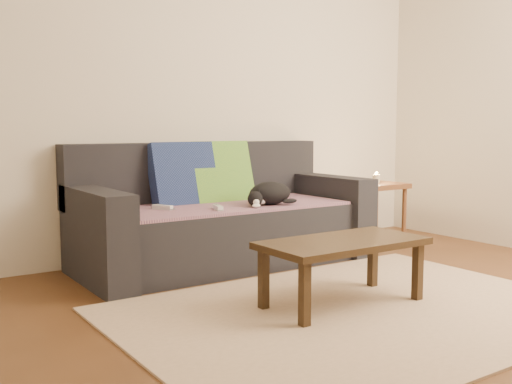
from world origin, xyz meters
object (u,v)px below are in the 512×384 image
(cat, at_px, (269,194))
(side_table, at_px, (376,194))
(wii_remote_a, at_px, (162,207))
(wii_remote_b, at_px, (218,208))
(sofa, at_px, (222,221))
(coffee_table, at_px, (343,248))

(cat, bearing_deg, side_table, 26.18)
(wii_remote_a, xyz_separation_m, side_table, (1.94, -0.04, -0.03))
(wii_remote_b, bearing_deg, wii_remote_a, 70.44)
(cat, bearing_deg, wii_remote_a, -176.19)
(sofa, bearing_deg, cat, -50.09)
(cat, height_order, side_table, cat)
(sofa, distance_m, wii_remote_a, 0.53)
(cat, xyz_separation_m, side_table, (1.21, 0.16, -0.09))
(sofa, relative_size, coffee_table, 2.27)
(sofa, xyz_separation_m, coffee_table, (0.01, -1.28, 0.01))
(wii_remote_b, bearing_deg, cat, -70.75)
(coffee_table, bearing_deg, side_table, 39.20)
(wii_remote_a, bearing_deg, side_table, -120.23)
(wii_remote_a, xyz_separation_m, wii_remote_b, (0.30, -0.22, 0.00))
(sofa, height_order, cat, sofa)
(wii_remote_b, height_order, coffee_table, wii_remote_b)
(cat, relative_size, wii_remote_a, 2.73)
(sofa, relative_size, cat, 5.14)
(side_table, bearing_deg, wii_remote_b, -173.76)
(side_table, bearing_deg, cat, -172.58)
(cat, bearing_deg, wii_remote_b, -158.34)
(sofa, height_order, wii_remote_b, sofa)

